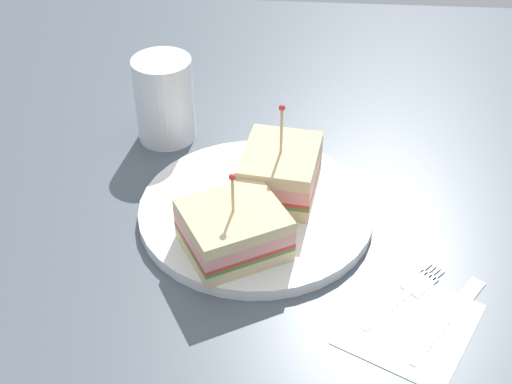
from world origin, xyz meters
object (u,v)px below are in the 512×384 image
object	(u,v)px
napkin	(410,324)
fork	(411,289)
plate	(256,211)
drink_glass	(165,104)
sandwich_half_back	(234,230)
sandwich_half_front	(280,172)
knife	(452,314)

from	to	relation	value
napkin	fork	world-z (taller)	fork
plate	fork	size ratio (longest dim) A/B	2.67
drink_glass	sandwich_half_back	bearing A→B (deg)	-63.83
plate	napkin	distance (cm)	21.26
drink_glass	plate	bearing A→B (deg)	-50.24
drink_glass	napkin	world-z (taller)	drink_glass
plate	sandwich_half_back	xyz separation A→B (cm)	(-1.73, -6.82, 3.13)
sandwich_half_front	fork	size ratio (longest dim) A/B	1.18
sandwich_half_front	knife	xyz separation A→B (cm)	(17.04, -15.91, -3.93)
knife	plate	bearing A→B (deg)	145.97
plate	drink_glass	bearing A→B (deg)	129.76
plate	fork	bearing A→B (deg)	-32.64
sandwich_half_front	knife	world-z (taller)	sandwich_half_front
napkin	drink_glass	bearing A→B (deg)	133.35
drink_glass	napkin	bearing A→B (deg)	-46.65
fork	knife	bearing A→B (deg)	-39.78
plate	sandwich_half_front	bearing A→B (deg)	48.01
sandwich_half_front	sandwich_half_back	world-z (taller)	sandwich_half_front
knife	sandwich_half_front	bearing A→B (deg)	136.96
sandwich_half_front	napkin	xyz separation A→B (cm)	(12.99, -17.33, -4.03)
fork	napkin	bearing A→B (deg)	-96.57
fork	plate	bearing A→B (deg)	147.36
fork	sandwich_half_back	bearing A→B (deg)	169.13
sandwich_half_front	fork	bearing A→B (deg)	-43.84
plate	sandwich_half_front	distance (cm)	5.04
drink_glass	fork	xyz separation A→B (cm)	(28.36, -25.12, -4.62)
napkin	sandwich_half_back	bearing A→B (deg)	155.66
sandwich_half_front	napkin	bearing A→B (deg)	-53.16
plate	knife	world-z (taller)	plate
sandwich_half_front	drink_glass	distance (cm)	19.23
plate	fork	xyz separation A→B (cm)	(15.95, -10.22, -0.49)
sandwich_half_back	fork	size ratio (longest dim) A/B	1.30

